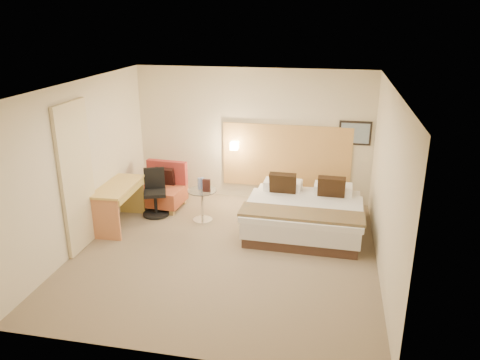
% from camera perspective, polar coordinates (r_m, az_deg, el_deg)
% --- Properties ---
extents(floor, '(4.80, 5.00, 0.02)m').
position_cam_1_polar(floor, '(7.74, -1.77, -8.88)').
color(floor, '#7A6952').
rests_on(floor, ground).
extents(ceiling, '(4.80, 5.00, 0.02)m').
position_cam_1_polar(ceiling, '(6.87, -2.01, 11.48)').
color(ceiling, white).
rests_on(ceiling, floor).
extents(wall_back, '(4.80, 0.02, 2.70)m').
position_cam_1_polar(wall_back, '(9.55, 1.55, 5.49)').
color(wall_back, beige).
rests_on(wall_back, floor).
extents(wall_front, '(4.80, 0.02, 2.70)m').
position_cam_1_polar(wall_front, '(4.98, -8.52, -8.55)').
color(wall_front, beige).
rests_on(wall_front, floor).
extents(wall_left, '(0.02, 5.00, 2.70)m').
position_cam_1_polar(wall_left, '(8.07, -18.81, 1.74)').
color(wall_left, beige).
rests_on(wall_left, floor).
extents(wall_right, '(0.02, 5.00, 2.70)m').
position_cam_1_polar(wall_right, '(7.07, 17.51, -0.59)').
color(wall_right, beige).
rests_on(wall_right, floor).
extents(headboard_panel, '(2.60, 0.04, 1.30)m').
position_cam_1_polar(headboard_panel, '(9.53, 5.64, 2.87)').
color(headboard_panel, tan).
rests_on(headboard_panel, wall_back).
extents(art_frame, '(0.62, 0.03, 0.47)m').
position_cam_1_polar(art_frame, '(9.37, 13.85, 5.58)').
color(art_frame, black).
rests_on(art_frame, wall_back).
extents(art_canvas, '(0.54, 0.01, 0.39)m').
position_cam_1_polar(art_canvas, '(9.35, 13.85, 5.56)').
color(art_canvas, gray).
rests_on(art_canvas, wall_back).
extents(lamp_arm, '(0.02, 0.12, 0.02)m').
position_cam_1_polar(lamp_arm, '(9.58, -0.63, 4.30)').
color(lamp_arm, silver).
rests_on(lamp_arm, wall_back).
extents(lamp_shade, '(0.15, 0.15, 0.15)m').
position_cam_1_polar(lamp_shade, '(9.52, -0.70, 4.21)').
color(lamp_shade, '#FFEDC6').
rests_on(lamp_shade, wall_back).
extents(curtain, '(0.06, 0.90, 2.42)m').
position_cam_1_polar(curtain, '(7.88, -19.27, 0.27)').
color(curtain, beige).
rests_on(curtain, wall_left).
extents(bottle_a, '(0.07, 0.07, 0.22)m').
position_cam_1_polar(bottle_a, '(8.69, -4.98, -0.44)').
color(bottle_a, '#869AD0').
rests_on(bottle_a, side_table).
extents(bottle_b, '(0.07, 0.07, 0.22)m').
position_cam_1_polar(bottle_b, '(8.70, -4.56, -0.40)').
color(bottle_b, '#93ABE4').
rests_on(bottle_b, side_table).
extents(menu_folder, '(0.14, 0.06, 0.24)m').
position_cam_1_polar(menu_folder, '(8.55, -4.11, -0.68)').
color(menu_folder, '#331615').
rests_on(menu_folder, side_table).
extents(bed, '(2.05, 1.99, 0.98)m').
position_cam_1_polar(bed, '(8.45, 7.85, -4.04)').
color(bed, '#3E291F').
rests_on(bed, floor).
extents(lounge_chair, '(0.89, 0.80, 0.89)m').
position_cam_1_polar(lounge_chair, '(9.49, -9.36, -1.17)').
color(lounge_chair, tan).
rests_on(lounge_chair, floor).
extents(side_table, '(0.57, 0.57, 0.60)m').
position_cam_1_polar(side_table, '(8.76, -4.62, -2.90)').
color(side_table, white).
rests_on(side_table, floor).
extents(desk, '(0.63, 1.28, 0.79)m').
position_cam_1_polar(desk, '(8.70, -14.54, -1.65)').
color(desk, tan).
rests_on(desk, floor).
extents(desk_chair, '(0.65, 0.65, 0.90)m').
position_cam_1_polar(desk_chair, '(9.13, -10.29, -1.98)').
color(desk_chair, black).
rests_on(desk_chair, floor).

